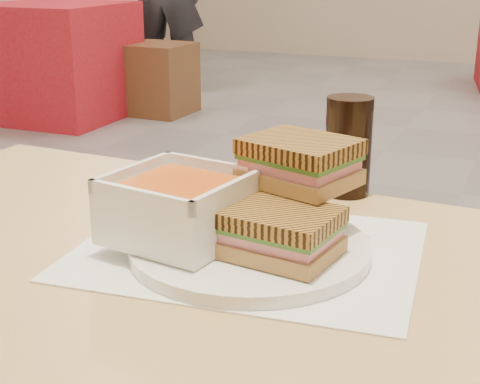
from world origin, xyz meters
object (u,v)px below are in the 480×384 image
at_px(cola_glass, 348,146).
at_px(soup_bowl, 179,209).
at_px(plate, 250,248).
at_px(bg_chair_0l, 13,69).
at_px(panini_lower, 282,232).
at_px(bg_table_0, 57,61).
at_px(bg_chair_0r, 159,79).

bearing_deg(cola_glass, soup_bowl, -113.38).
xyz_separation_m(plate, soup_bowl, (-0.08, -0.02, 0.04)).
xyz_separation_m(cola_glass, bg_chair_0l, (-3.48, 3.35, -0.57)).
bearing_deg(cola_glass, bg_chair_0l, 136.10).
distance_m(panini_lower, bg_chair_0l, 5.05).
height_order(bg_table_0, bg_chair_0l, bg_table_0).
distance_m(panini_lower, bg_table_0, 4.35).
bearing_deg(plate, bg_table_0, 130.30).
relative_size(plate, cola_glass, 1.96).
relative_size(bg_table_0, bg_chair_0r, 1.81).
height_order(cola_glass, bg_chair_0r, cola_glass).
distance_m(cola_glass, bg_table_0, 4.15).
bearing_deg(panini_lower, plate, 155.07).
height_order(plate, cola_glass, cola_glass).
distance_m(plate, bg_chair_0l, 5.01).
bearing_deg(plate, soup_bowl, -166.84).
xyz_separation_m(soup_bowl, bg_chair_0l, (-3.37, 3.62, -0.55)).
xyz_separation_m(plate, panini_lower, (0.04, -0.02, 0.03)).
bearing_deg(bg_chair_0r, panini_lower, -58.42).
bearing_deg(bg_chair_0r, bg_chair_0l, -178.30).
bearing_deg(soup_bowl, bg_chair_0r, 120.23).
relative_size(panini_lower, cola_glass, 0.90).
relative_size(plate, bg_chair_0l, 0.53).
distance_m(plate, bg_table_0, 4.30).
distance_m(bg_table_0, bg_chair_0l, 0.76).
bearing_deg(panini_lower, bg_chair_0l, 133.93).
bearing_deg(bg_chair_0r, soup_bowl, -59.77).
height_order(cola_glass, bg_chair_0l, cola_glass).
distance_m(plate, soup_bowl, 0.09).
xyz_separation_m(panini_lower, bg_chair_0r, (-2.25, 3.66, -0.55)).
distance_m(plate, panini_lower, 0.06).
distance_m(soup_bowl, bg_table_0, 4.27).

